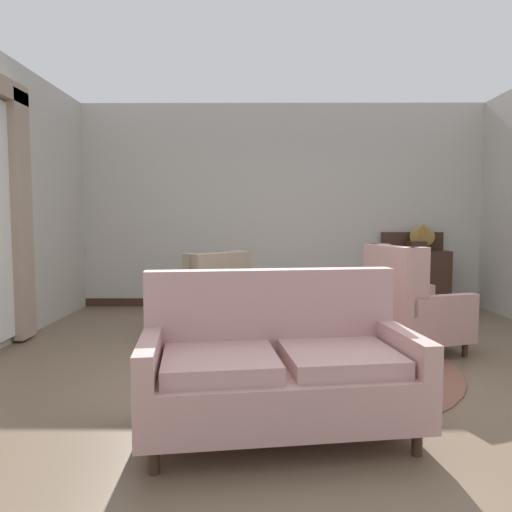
% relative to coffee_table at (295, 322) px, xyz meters
% --- Properties ---
extents(ground, '(9.17, 9.17, 0.00)m').
position_rel_coffee_table_xyz_m(ground, '(0.01, -0.51, -0.34)').
color(ground, brown).
extents(wall_back, '(6.24, 0.08, 3.05)m').
position_rel_coffee_table_xyz_m(wall_back, '(0.01, 2.76, 1.18)').
color(wall_back, '#BCB7AD').
rests_on(wall_back, ground).
extents(wall_left, '(0.08, 4.59, 3.05)m').
position_rel_coffee_table_xyz_m(wall_left, '(-3.03, 0.47, 1.18)').
color(wall_left, '#BCB7AD').
rests_on(wall_left, ground).
extents(baseboard_back, '(6.08, 0.03, 0.12)m').
position_rel_coffee_table_xyz_m(baseboard_back, '(0.01, 2.71, -0.28)').
color(baseboard_back, '#382319').
rests_on(baseboard_back, ground).
extents(area_rug, '(2.85, 2.85, 0.01)m').
position_rel_coffee_table_xyz_m(area_rug, '(0.01, -0.21, -0.34)').
color(area_rug, brown).
rests_on(area_rug, ground).
extents(coffee_table, '(0.77, 0.77, 0.44)m').
position_rel_coffee_table_xyz_m(coffee_table, '(0.00, 0.00, 0.00)').
color(coffee_table, '#382319').
rests_on(coffee_table, ground).
extents(porcelain_vase, '(0.18, 0.18, 0.34)m').
position_rel_coffee_table_xyz_m(porcelain_vase, '(0.04, -0.04, 0.24)').
color(porcelain_vase, brown).
rests_on(porcelain_vase, coffee_table).
extents(settee, '(1.74, 1.02, 0.99)m').
position_rel_coffee_table_xyz_m(settee, '(-0.22, -1.60, 0.07)').
color(settee, tan).
rests_on(settee, ground).
extents(armchair_beside_settee, '(1.15, 1.14, 0.97)m').
position_rel_coffee_table_xyz_m(armchair_beside_settee, '(-0.94, 0.77, 0.07)').
color(armchair_beside_settee, gray).
rests_on(armchair_beside_settee, ground).
extents(armchair_foreground_right, '(1.01, 0.95, 1.07)m').
position_rel_coffee_table_xyz_m(armchair_foreground_right, '(1.16, 0.20, 0.10)').
color(armchair_foreground_right, tan).
rests_on(armchair_foreground_right, ground).
extents(sideboard, '(0.92, 0.41, 1.14)m').
position_rel_coffee_table_xyz_m(sideboard, '(1.95, 2.47, 0.16)').
color(sideboard, '#382319').
rests_on(sideboard, ground).
extents(gramophone, '(0.47, 0.55, 0.54)m').
position_rel_coffee_table_xyz_m(gramophone, '(2.00, 2.38, 0.79)').
color(gramophone, '#382319').
rests_on(gramophone, sideboard).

